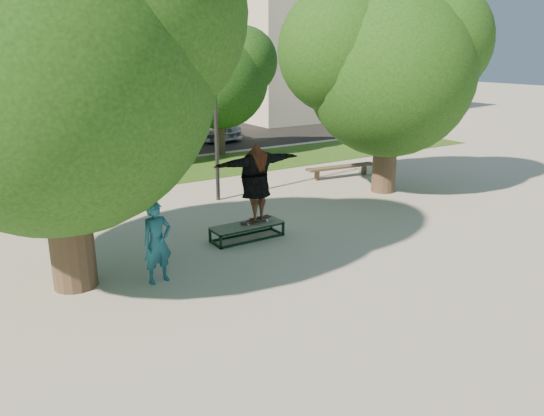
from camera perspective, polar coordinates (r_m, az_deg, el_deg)
ground at (r=11.86m, az=1.07°, el=-5.39°), size 120.00×120.00×0.00m
grass_strip at (r=20.42m, az=-11.62°, el=3.79°), size 30.00×4.00×0.02m
asphalt_strip at (r=26.23m, az=-18.96°, el=6.05°), size 40.00×8.00×0.01m
tree_left at (r=10.37m, az=-23.43°, el=15.17°), size 6.96×5.95×7.12m
tree_right at (r=17.16m, az=12.23°, el=15.14°), size 6.24×5.33×6.51m
bg_tree_mid at (r=21.79m, az=-20.11°, el=14.59°), size 5.76×4.92×6.24m
bg_tree_right at (r=23.25m, az=-5.98°, el=14.25°), size 5.04×4.31×5.43m
lamppost at (r=15.87m, az=-6.13°, el=11.89°), size 0.25×0.15×6.11m
side_building at (r=39.38m, az=5.11°, el=16.01°), size 15.00×10.00×8.00m
grind_box at (r=12.97m, az=-2.68°, el=-2.53°), size 1.80×0.60×0.38m
skater_rig at (r=12.75m, az=-1.78°, el=2.82°), size 2.35×0.70×1.98m
bystander at (r=10.65m, az=-12.24°, el=-3.63°), size 0.65×0.46×1.66m
bench at (r=19.33m, az=7.45°, el=4.32°), size 2.79×0.67×0.42m
car_dark at (r=25.05m, az=-22.87°, el=6.91°), size 1.76×4.62×1.50m
car_grey at (r=24.42m, az=-22.70°, el=6.68°), size 3.38×5.68×1.48m
car_silver_b at (r=28.45m, az=-7.43°, el=9.18°), size 2.29×5.47×1.58m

